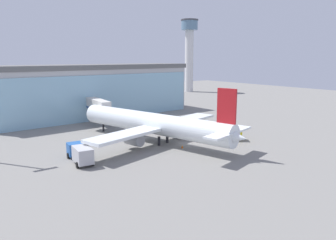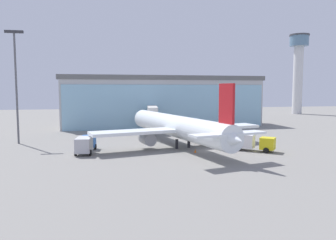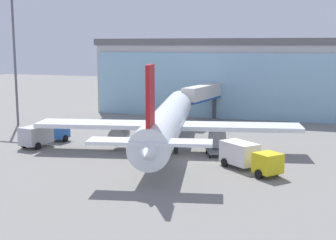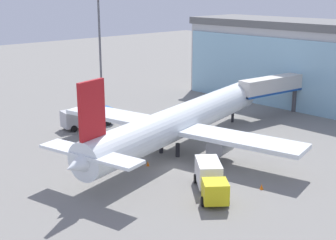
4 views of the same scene
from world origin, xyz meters
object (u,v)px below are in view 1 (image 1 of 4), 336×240
(airplane, at_px, (154,124))
(safety_cone_wingtip, at_px, (215,133))
(jet_bridge, at_px, (97,105))
(baggage_cart, at_px, (184,136))
(control_tower, at_px, (189,47))
(catering_truck, at_px, (80,153))
(safety_cone_nose, at_px, (182,147))
(fuel_truck, at_px, (220,133))

(airplane, relative_size, safety_cone_wingtip, 67.27)
(jet_bridge, xyz_separation_m, baggage_cart, (7.60, -22.40, -4.17))
(jet_bridge, relative_size, airplane, 0.35)
(control_tower, bearing_deg, jet_bridge, -146.06)
(jet_bridge, height_order, airplane, airplane)
(catering_truck, bearing_deg, jet_bridge, -23.60)
(jet_bridge, xyz_separation_m, control_tower, (65.87, 44.33, 15.24))
(jet_bridge, distance_m, safety_cone_wingtip, 28.05)
(airplane, xyz_separation_m, safety_cone_wingtip, (13.69, -1.97, -3.19))
(baggage_cart, bearing_deg, safety_cone_nose, 112.70)
(catering_truck, relative_size, baggage_cart, 2.33)
(control_tower, height_order, fuel_truck, control_tower)
(fuel_truck, xyz_separation_m, baggage_cart, (-4.77, 4.97, -0.97))
(control_tower, distance_m, baggage_cart, 90.69)
(jet_bridge, bearing_deg, fuel_truck, -149.35)
(control_tower, relative_size, safety_cone_wingtip, 58.06)
(catering_truck, xyz_separation_m, safety_cone_wingtip, (29.29, 1.10, -1.19))
(airplane, distance_m, baggage_cart, 6.87)
(fuel_truck, relative_size, baggage_cart, 2.20)
(catering_truck, xyz_separation_m, fuel_truck, (26.45, -3.11, 0.00))
(fuel_truck, bearing_deg, jet_bridge, 152.77)
(jet_bridge, xyz_separation_m, catering_truck, (-14.08, -24.25, -3.20))
(catering_truck, height_order, safety_cone_nose, catering_truck)
(jet_bridge, distance_m, baggage_cart, 24.02)
(airplane, bearing_deg, baggage_cart, -115.35)
(catering_truck, distance_m, fuel_truck, 26.63)
(safety_cone_nose, bearing_deg, jet_bridge, 96.45)
(fuel_truck, bearing_deg, airplane, -171.25)
(jet_bridge, bearing_deg, control_tower, -49.73)
(safety_cone_wingtip, bearing_deg, catering_truck, -177.84)
(fuel_truck, bearing_deg, catering_truck, -148.27)
(fuel_truck, bearing_deg, control_tower, 91.72)
(catering_truck, relative_size, safety_cone_nose, 13.64)
(airplane, bearing_deg, catering_truck, 87.07)
(fuel_truck, relative_size, safety_cone_nose, 12.88)
(safety_cone_wingtip, bearing_deg, fuel_truck, -124.01)
(airplane, xyz_separation_m, catering_truck, (-15.60, -3.07, -2.00))
(jet_bridge, xyz_separation_m, safety_cone_wingtip, (15.22, -23.15, -4.40))
(jet_bridge, xyz_separation_m, airplane, (1.53, -21.18, -1.20))
(safety_cone_wingtip, bearing_deg, baggage_cart, 174.35)
(jet_bridge, height_order, safety_cone_wingtip, jet_bridge)
(airplane, relative_size, safety_cone_nose, 67.27)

